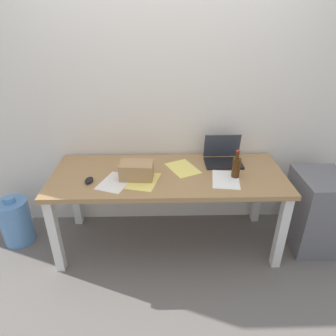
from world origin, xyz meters
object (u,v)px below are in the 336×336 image
at_px(beer_bottle, 236,167).
at_px(filing_cabinet, 315,211).
at_px(water_cooler_jug, 16,221).
at_px(computer_mouse, 89,180).
at_px(cardboard_box, 137,170).
at_px(laptop_right, 223,157).
at_px(desk, 168,183).

bearing_deg(beer_bottle, filing_cabinet, 2.07).
bearing_deg(water_cooler_jug, beer_bottle, -3.74).
xyz_separation_m(beer_bottle, computer_mouse, (-1.16, -0.06, -0.07)).
relative_size(beer_bottle, cardboard_box, 0.90).
bearing_deg(cardboard_box, laptop_right, 19.64).
xyz_separation_m(beer_bottle, cardboard_box, (-0.79, 0.00, -0.02)).
distance_m(computer_mouse, filing_cabinet, 1.97).
bearing_deg(laptop_right, desk, -158.14).
relative_size(cardboard_box, water_cooler_jug, 0.55).
relative_size(laptop_right, computer_mouse, 3.22).
bearing_deg(computer_mouse, filing_cabinet, 10.51).
distance_m(computer_mouse, cardboard_box, 0.38).
distance_m(laptop_right, beer_bottle, 0.27).
xyz_separation_m(laptop_right, beer_bottle, (0.05, -0.27, 0.04)).
relative_size(laptop_right, beer_bottle, 1.38).
height_order(laptop_right, cardboard_box, laptop_right).
bearing_deg(desk, cardboard_box, -164.87).
bearing_deg(water_cooler_jug, computer_mouse, -13.45).
xyz_separation_m(desk, cardboard_box, (-0.25, -0.07, 0.16)).
distance_m(laptop_right, cardboard_box, 0.79).
xyz_separation_m(desk, laptop_right, (0.49, 0.20, 0.14)).
bearing_deg(computer_mouse, beer_bottle, 10.82).
height_order(desk, computer_mouse, computer_mouse).
xyz_separation_m(cardboard_box, water_cooler_jug, (-1.14, 0.12, -0.58)).
xyz_separation_m(computer_mouse, water_cooler_jug, (-0.77, 0.18, -0.53)).
bearing_deg(beer_bottle, water_cooler_jug, 176.26).
bearing_deg(computer_mouse, water_cooler_jug, 174.52).
relative_size(beer_bottle, filing_cabinet, 0.33).
height_order(desk, beer_bottle, beer_bottle).
bearing_deg(beer_bottle, laptop_right, 101.20).
height_order(beer_bottle, computer_mouse, beer_bottle).
bearing_deg(beer_bottle, cardboard_box, 179.81).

